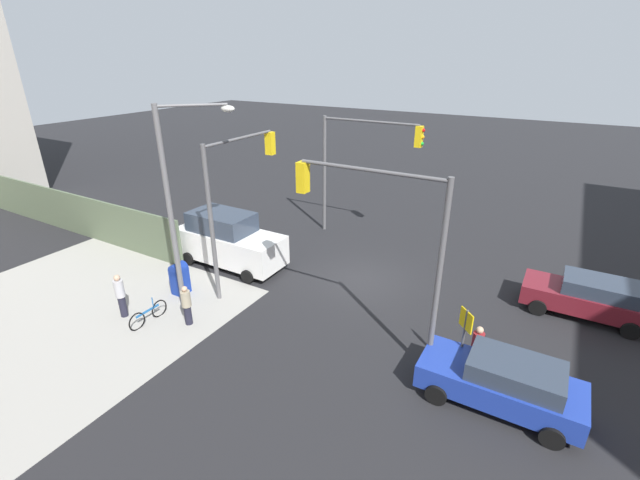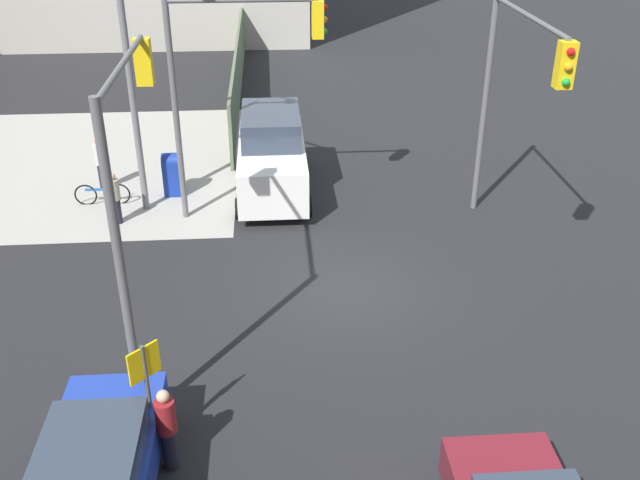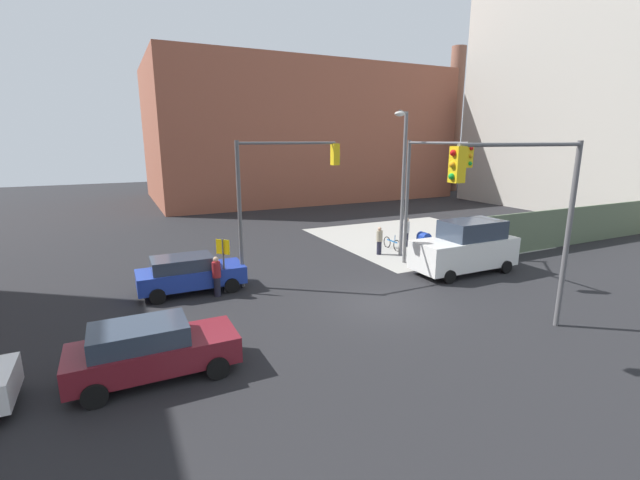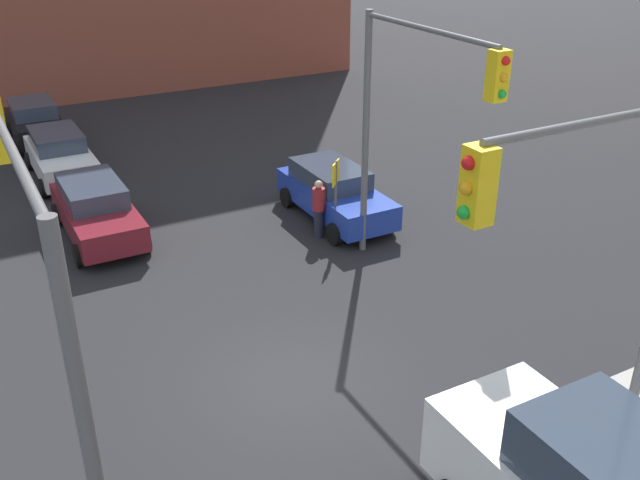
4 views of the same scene
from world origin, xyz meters
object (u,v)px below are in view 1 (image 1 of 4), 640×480
(van_white_delivery, at_px, (229,240))
(mailbox_blue, at_px, (180,277))
(hatchback_blue, at_px, (503,381))
(pedestrian_waiting, at_px, (477,349))
(traffic_signal_se_corner, at_px, (360,155))
(street_lamp_corner, at_px, (179,197))
(pedestrian_crossing, at_px, (187,305))
(pedestrian_walking_north, at_px, (120,295))
(traffic_signal_nw_corner, at_px, (381,229))
(hatchback_maroon, at_px, (588,296))
(bicycle_leaning_on_fence, at_px, (148,314))
(traffic_signal_ne_corner, at_px, (237,184))

(van_white_delivery, bearing_deg, mailbox_blue, 90.32)
(hatchback_blue, bearing_deg, pedestrian_waiting, -47.89)
(mailbox_blue, bearing_deg, traffic_signal_se_corner, -111.95)
(street_lamp_corner, bearing_deg, hatchback_blue, -176.69)
(street_lamp_corner, bearing_deg, pedestrian_waiting, -170.82)
(pedestrian_crossing, height_order, pedestrian_walking_north, pedestrian_walking_north)
(traffic_signal_nw_corner, xyz_separation_m, pedestrian_crossing, (6.79, 2.00, -3.76))
(street_lamp_corner, bearing_deg, hatchback_maroon, -152.02)
(traffic_signal_se_corner, height_order, pedestrian_waiting, traffic_signal_se_corner)
(traffic_signal_nw_corner, relative_size, mailbox_blue, 4.55)
(hatchback_maroon, bearing_deg, mailbox_blue, 24.29)
(van_white_delivery, bearing_deg, bicycle_leaning_on_fence, 96.53)
(traffic_signal_se_corner, distance_m, street_lamp_corner, 10.36)
(pedestrian_waiting, distance_m, pedestrian_walking_north, 13.10)
(pedestrian_waiting, bearing_deg, traffic_signal_nw_corner, 89.19)
(traffic_signal_se_corner, bearing_deg, hatchback_blue, 134.29)
(mailbox_blue, relative_size, van_white_delivery, 0.26)
(hatchback_blue, bearing_deg, traffic_signal_nw_corner, -4.94)
(traffic_signal_ne_corner, distance_m, pedestrian_walking_north, 6.25)
(pedestrian_walking_north, bearing_deg, traffic_signal_ne_corner, 119.21)
(traffic_signal_nw_corner, relative_size, van_white_delivery, 1.20)
(van_white_delivery, xyz_separation_m, pedestrian_walking_north, (0.58, 5.60, -0.32))
(traffic_signal_se_corner, bearing_deg, pedestrian_walking_north, 69.59)
(traffic_signal_nw_corner, xyz_separation_m, mailbox_blue, (8.79, 0.50, -3.84))
(traffic_signal_nw_corner, height_order, traffic_signal_se_corner, same)
(hatchback_blue, xyz_separation_m, pedestrian_waiting, (0.96, -1.06, 0.06))
(hatchback_blue, height_order, pedestrian_waiting, pedestrian_waiting)
(van_white_delivery, bearing_deg, pedestrian_waiting, 170.55)
(street_lamp_corner, relative_size, pedestrian_crossing, 4.89)
(traffic_signal_ne_corner, distance_m, van_white_delivery, 3.85)
(pedestrian_waiting, bearing_deg, pedestrian_walking_north, 92.84)
(van_white_delivery, bearing_deg, pedestrian_walking_north, 84.06)
(traffic_signal_nw_corner, relative_size, traffic_signal_ne_corner, 1.00)
(bicycle_leaning_on_fence, bearing_deg, hatchback_blue, -169.30)
(traffic_signal_nw_corner, relative_size, street_lamp_corner, 0.81)
(traffic_signal_ne_corner, height_order, van_white_delivery, traffic_signal_ne_corner)
(street_lamp_corner, height_order, pedestrian_crossing, street_lamp_corner)
(traffic_signal_ne_corner, relative_size, pedestrian_waiting, 3.73)
(traffic_signal_ne_corner, distance_m, bicycle_leaning_on_fence, 6.16)
(pedestrian_walking_north, height_order, bicycle_leaning_on_fence, pedestrian_walking_north)
(traffic_signal_nw_corner, distance_m, van_white_delivery, 9.79)
(traffic_signal_se_corner, distance_m, hatchback_maroon, 12.17)
(pedestrian_crossing, distance_m, pedestrian_walking_north, 2.75)
(traffic_signal_nw_corner, xyz_separation_m, street_lamp_corner, (7.53, 1.04, 0.10))
(van_white_delivery, bearing_deg, traffic_signal_nw_corner, 162.96)
(traffic_signal_nw_corner, distance_m, pedestrian_waiting, 4.95)
(street_lamp_corner, xyz_separation_m, pedestrian_walking_north, (1.86, 1.86, -3.74))
(hatchback_maroon, distance_m, pedestrian_waiting, 6.40)
(hatchback_blue, distance_m, pedestrian_waiting, 1.43)
(pedestrian_waiting, relative_size, bicycle_leaning_on_fence, 1.00)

